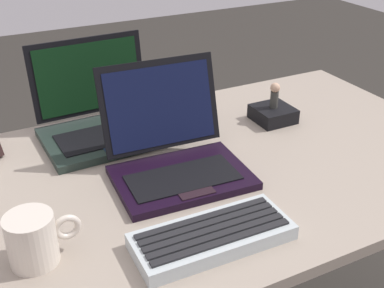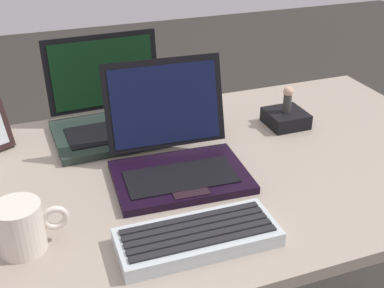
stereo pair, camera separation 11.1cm
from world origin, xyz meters
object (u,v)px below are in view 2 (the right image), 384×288
laptop_rear (114,114)px  figurine (288,98)px  figurine_stand (286,118)px  laptop_front (176,153)px  coffee_mug (21,227)px  external_keyboard (198,237)px

laptop_rear → figurine: bearing=-16.9°
laptop_rear → figurine_stand: 0.48m
laptop_front → figurine: bearing=19.2°
laptop_rear → coffee_mug: (-0.26, -0.43, 0.00)m
laptop_rear → figurine_stand: (0.45, -0.14, -0.03)m
laptop_front → coffee_mug: 0.39m
coffee_mug → figurine_stand: bearing=21.8°
figurine_stand → coffee_mug: bearing=-158.2°
external_keyboard → figurine_stand: size_ratio=2.91×
laptop_front → external_keyboard: laptop_front is taller
laptop_front → figurine_stand: bearing=19.2°
laptop_front → figurine_stand: 0.39m
figurine → coffee_mug: bearing=-158.2°
figurine → figurine_stand: bearing=0.0°
laptop_rear → coffee_mug: size_ratio=2.54×
laptop_front → external_keyboard: size_ratio=1.02×
laptop_front → figurine: (0.37, 0.13, 0.03)m
external_keyboard → figurine: bearing=43.4°
laptop_rear → figurine: (0.45, -0.14, 0.03)m
laptop_front → laptop_rear: (-0.09, 0.27, -0.00)m
laptop_front → coffee_mug: laptop_front is taller
external_keyboard → coffee_mug: bearing=161.7°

